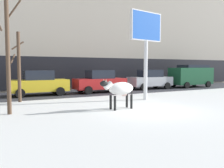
{
  "coord_description": "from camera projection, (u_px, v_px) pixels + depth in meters",
  "views": [
    {
      "loc": [
        -7.02,
        -9.09,
        2.07
      ],
      "look_at": [
        -0.56,
        2.88,
        1.1
      ],
      "focal_mm": 37.65,
      "sensor_mm": 36.0,
      "label": 1
    }
  ],
  "objects": [
    {
      "name": "road_strip",
      "position": [
        83.0,
        92.0,
        19.27
      ],
      "size": [
        60.0,
        5.6,
        0.01
      ],
      "primitive_type": "cube",
      "color": "#333338",
      "rests_on": "ground"
    },
    {
      "name": "billboard",
      "position": [
        146.0,
        32.0,
        14.79
      ],
      "size": [
        2.52,
        0.58,
        5.56
      ],
      "color": "silver",
      "rests_on": "ground"
    },
    {
      "name": "car_darkgreen_van",
      "position": [
        191.0,
        75.0,
        24.48
      ],
      "size": [
        4.63,
        2.18,
        2.32
      ],
      "color": "#194C2D",
      "rests_on": "ground"
    },
    {
      "name": "bare_tree_far_back",
      "position": [
        19.0,
        66.0,
        13.92
      ],
      "size": [
        0.85,
        0.7,
        4.16
      ],
      "color": "#4C3828",
      "rests_on": "ground"
    },
    {
      "name": "bare_tree_left_lot",
      "position": [
        8.0,
        52.0,
        10.19
      ],
      "size": [
        1.09,
        1.08,
        5.17
      ],
      "color": "#4C3828",
      "rests_on": "ground"
    },
    {
      "name": "ground_plane",
      "position": [
        150.0,
        110.0,
        11.45
      ],
      "size": [
        120.0,
        120.0,
        0.0
      ],
      "primitive_type": "plane",
      "color": "white"
    },
    {
      "name": "building_facade",
      "position": [
        62.0,
        24.0,
        23.9
      ],
      "size": [
        44.0,
        6.1,
        13.0
      ],
      "color": "#A39989",
      "rests_on": "ground"
    },
    {
      "name": "car_yellow_sedan",
      "position": [
        39.0,
        83.0,
        17.16
      ],
      "size": [
        4.23,
        2.04,
        1.84
      ],
      "color": "gold",
      "rests_on": "ground"
    },
    {
      "name": "pedestrian_near_billboard",
      "position": [
        35.0,
        81.0,
        20.66
      ],
      "size": [
        0.36,
        0.24,
        1.73
      ],
      "color": "#282833",
      "rests_on": "ground"
    },
    {
      "name": "car_silver_sedan",
      "position": [
        150.0,
        80.0,
        22.39
      ],
      "size": [
        4.23,
        2.04,
        1.84
      ],
      "color": "#B7BABF",
      "rests_on": "ground"
    },
    {
      "name": "cow_holstein",
      "position": [
        120.0,
        89.0,
        11.61
      ],
      "size": [
        1.91,
        0.68,
        1.54
      ],
      "color": "silver",
      "rests_on": "ground"
    },
    {
      "name": "pedestrian_by_cars",
      "position": [
        68.0,
        80.0,
        22.09
      ],
      "size": [
        0.36,
        0.24,
        1.73
      ],
      "color": "#282833",
      "rests_on": "ground"
    },
    {
      "name": "car_red_sedan",
      "position": [
        100.0,
        81.0,
        19.27
      ],
      "size": [
        4.23,
        2.04,
        1.84
      ],
      "color": "red",
      "rests_on": "ground"
    }
  ]
}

